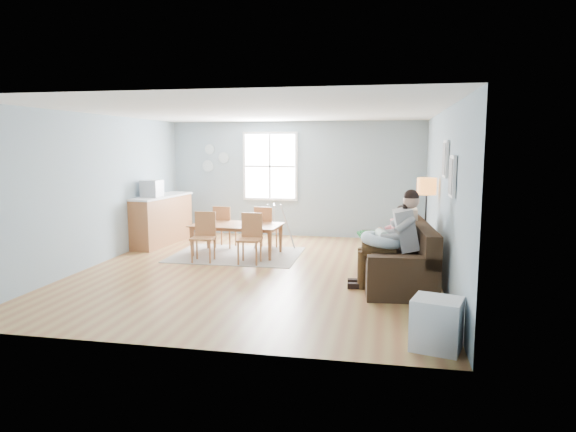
% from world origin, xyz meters
% --- Properties ---
extents(room, '(8.40, 9.40, 3.90)m').
position_xyz_m(room, '(0.00, 0.00, 2.42)').
color(room, '#965C35').
extents(window, '(1.32, 0.08, 1.62)m').
position_xyz_m(window, '(-0.60, 3.46, 1.65)').
color(window, white).
rests_on(window, room).
extents(pictures, '(0.05, 1.34, 0.74)m').
position_xyz_m(pictures, '(2.97, -1.05, 1.85)').
color(pictures, white).
rests_on(pictures, room).
extents(wall_plates, '(0.67, 0.02, 0.66)m').
position_xyz_m(wall_plates, '(-2.00, 3.47, 1.83)').
color(wall_plates, '#98AEB6').
rests_on(wall_plates, room).
extents(sofa, '(1.18, 2.39, 0.94)m').
position_xyz_m(sofa, '(2.37, -0.32, 0.33)').
color(sofa, black).
rests_on(sofa, room).
extents(green_throw, '(1.19, 1.03, 0.04)m').
position_xyz_m(green_throw, '(2.22, 0.44, 0.59)').
color(green_throw, '#124E21').
rests_on(green_throw, sofa).
extents(beige_pillow, '(0.15, 0.53, 0.53)m').
position_xyz_m(beige_pillow, '(2.56, 0.30, 0.84)').
color(beige_pillow, '#BFAD92').
rests_on(beige_pillow, sofa).
extents(father, '(1.07, 0.51, 1.50)m').
position_xyz_m(father, '(2.26, -0.66, 0.80)').
color(father, '#9B9C9E').
rests_on(father, sofa).
extents(nursing_pillow, '(0.68, 0.66, 0.26)m').
position_xyz_m(nursing_pillow, '(2.08, -0.68, 0.73)').
color(nursing_pillow, silver).
rests_on(nursing_pillow, father).
extents(infant, '(0.22, 0.43, 0.15)m').
position_xyz_m(infant, '(2.08, -0.64, 0.82)').
color(infant, silver).
rests_on(infant, nursing_pillow).
extents(toddler, '(0.64, 0.36, 0.97)m').
position_xyz_m(toddler, '(2.27, -0.11, 0.80)').
color(toddler, white).
rests_on(toddler, sofa).
extents(floor_lamp, '(0.32, 0.32, 1.60)m').
position_xyz_m(floor_lamp, '(2.80, 0.54, 1.32)').
color(floor_lamp, black).
rests_on(floor_lamp, room).
extents(storage_cube, '(0.60, 0.56, 0.55)m').
position_xyz_m(storage_cube, '(2.69, -2.99, 0.28)').
color(storage_cube, silver).
rests_on(storage_cube, room).
extents(rug, '(2.48, 1.90, 0.01)m').
position_xyz_m(rug, '(-0.74, 1.12, 0.01)').
color(rug, '#9E9990').
rests_on(rug, room).
extents(dining_table, '(1.78, 1.05, 0.61)m').
position_xyz_m(dining_table, '(-0.74, 1.12, 0.31)').
color(dining_table, brown).
rests_on(dining_table, rug).
extents(chair_sw, '(0.45, 0.45, 0.92)m').
position_xyz_m(chair_sw, '(-1.18, 0.51, 0.52)').
color(chair_sw, '#9F5B36').
rests_on(chair_sw, rug).
extents(chair_se, '(0.42, 0.42, 0.92)m').
position_xyz_m(chair_se, '(-0.29, 0.52, 0.52)').
color(chair_se, '#9F5B36').
rests_on(chair_se, rug).
extents(chair_nw, '(0.44, 0.44, 0.89)m').
position_xyz_m(chair_nw, '(-1.20, 1.73, 0.50)').
color(chair_nw, '#9F5B36').
rests_on(chair_nw, rug).
extents(chair_ne, '(0.46, 0.46, 0.90)m').
position_xyz_m(chair_ne, '(-0.31, 1.73, 0.51)').
color(chair_ne, '#9F5B36').
rests_on(chair_ne, rug).
extents(counter, '(0.75, 1.96, 1.07)m').
position_xyz_m(counter, '(-2.70, 1.94, 0.54)').
color(counter, brown).
rests_on(counter, room).
extents(monitor, '(0.40, 0.38, 0.36)m').
position_xyz_m(monitor, '(-2.72, 1.58, 1.25)').
color(monitor, '#A7A8AC').
rests_on(monitor, counter).
extents(baby_swing, '(1.05, 1.06, 0.89)m').
position_xyz_m(baby_swing, '(-0.22, 2.20, 0.40)').
color(baby_swing, '#A7A8AC').
rests_on(baby_swing, room).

